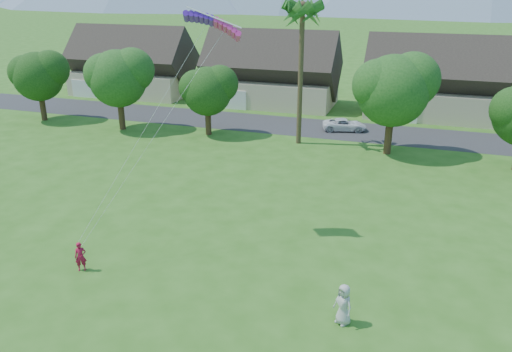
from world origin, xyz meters
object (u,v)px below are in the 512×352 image
at_px(parafoil_kite, 214,22).
at_px(parked_car, 345,125).
at_px(watcher, 343,304).
at_px(kite_flyer, 81,257).

bearing_deg(parafoil_kite, parked_car, 65.99).
bearing_deg(parafoil_kite, watcher, -53.58).
distance_m(kite_flyer, parafoil_kite, 13.97).
bearing_deg(watcher, kite_flyer, -145.78).
xyz_separation_m(parked_car, parafoil_kite, (-3.89, -23.36, 11.33)).
xyz_separation_m(kite_flyer, parafoil_kite, (4.84, 6.89, 11.14)).
distance_m(watcher, parked_car, 30.68).
bearing_deg(watcher, parked_car, 133.28).
bearing_deg(kite_flyer, parafoil_kite, 21.47).
bearing_deg(parafoil_kite, kite_flyer, -139.63).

